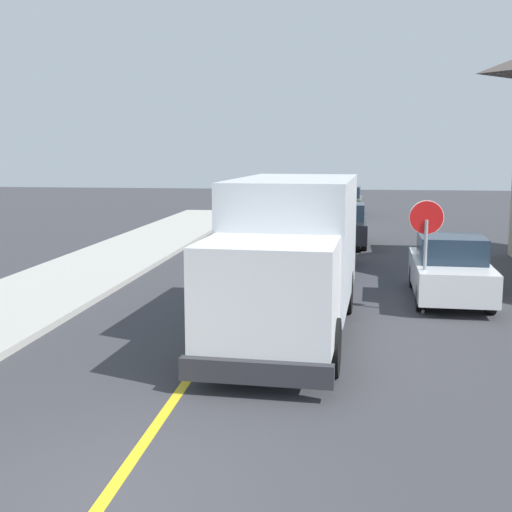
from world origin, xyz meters
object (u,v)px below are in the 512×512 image
object	(u,v)px
parked_car_mid	(344,226)
stop_sign	(426,235)
box_truck	(290,250)
parked_car_furthest	(346,202)
parked_car_far	(339,210)
parked_car_near	(322,245)
parked_van_across	(450,269)

from	to	relation	value
parked_car_mid	stop_sign	distance (m)	11.53
box_truck	parked_car_furthest	xyz separation A→B (m)	(1.11, 26.53, -0.97)
parked_car_far	parked_car_near	bearing A→B (deg)	-91.72
box_truck	stop_sign	xyz separation A→B (m)	(2.96, 2.19, 0.09)
box_truck	parked_car_furthest	world-z (taller)	box_truck
box_truck	parked_car_furthest	distance (m)	26.57
parked_car_mid	parked_car_far	distance (m)	7.29
parked_car_furthest	stop_sign	xyz separation A→B (m)	(1.85, -24.34, 1.06)
parked_car_far	parked_car_furthest	world-z (taller)	same
parked_car_mid	parked_van_across	size ratio (longest dim) A/B	0.99
parked_car_furthest	parked_car_mid	bearing A→B (deg)	-90.33
parked_car_near	parked_car_far	distance (m)	13.08
parked_car_far	parked_van_across	world-z (taller)	same
parked_car_near	parked_car_far	world-z (taller)	same
box_truck	parked_car_far	bearing A→B (deg)	87.91
parked_van_across	stop_sign	world-z (taller)	stop_sign
box_truck	parked_car_near	world-z (taller)	box_truck
parked_car_furthest	box_truck	bearing A→B (deg)	-92.40
parked_car_mid	parked_car_near	bearing A→B (deg)	-96.61
parked_car_furthest	parked_van_across	world-z (taller)	same
box_truck	parked_car_mid	world-z (taller)	box_truck
box_truck	parked_van_across	world-z (taller)	box_truck
stop_sign	parked_van_across	bearing A→B (deg)	61.93
parked_van_across	parked_car_far	bearing A→B (deg)	99.96
parked_car_mid	parked_car_far	xyz separation A→B (m)	(-0.28, 7.29, 0.00)
stop_sign	box_truck	bearing A→B (deg)	-143.52
box_truck	parked_van_across	size ratio (longest dim) A/B	1.64
parked_van_across	stop_sign	xyz separation A→B (m)	(-0.80, -1.50, 1.06)
parked_van_across	parked_car_near	bearing A→B (deg)	130.05
parked_car_near	stop_sign	world-z (taller)	stop_sign
parked_car_mid	parked_car_far	bearing A→B (deg)	92.19
parked_van_across	stop_sign	bearing A→B (deg)	-118.07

